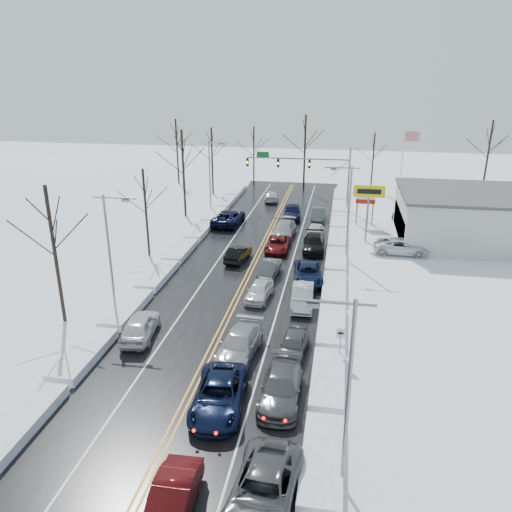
% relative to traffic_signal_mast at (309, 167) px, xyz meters
% --- Properties ---
extents(ground, '(160.00, 160.00, 0.00)m').
position_rel_traffic_signal_mast_xyz_m(ground, '(-3.45, -27.99, -5.48)').
color(ground, white).
rests_on(ground, ground).
extents(road_surface, '(14.00, 84.00, 0.01)m').
position_rel_traffic_signal_mast_xyz_m(road_surface, '(-3.45, -25.99, -5.47)').
color(road_surface, black).
rests_on(road_surface, ground).
extents(snow_bank_left, '(1.89, 72.00, 0.60)m').
position_rel_traffic_signal_mast_xyz_m(snow_bank_left, '(-11.05, -25.99, -5.48)').
color(snow_bank_left, white).
rests_on(snow_bank_left, ground).
extents(snow_bank_right, '(1.89, 72.00, 0.60)m').
position_rel_traffic_signal_mast_xyz_m(snow_bank_right, '(4.15, -25.99, -5.48)').
color(snow_bank_right, white).
rests_on(snow_bank_right, ground).
extents(traffic_signal_mast, '(13.28, 0.39, 8.00)m').
position_rel_traffic_signal_mast_xyz_m(traffic_signal_mast, '(0.00, 0.00, 0.00)').
color(traffic_signal_mast, slate).
rests_on(traffic_signal_mast, ground).
extents(tires_plus_sign, '(3.20, 0.34, 6.00)m').
position_rel_traffic_signal_mast_xyz_m(tires_plus_sign, '(7.05, -12.00, -0.49)').
color(tires_plus_sign, slate).
rests_on(tires_plus_sign, ground).
extents(used_vehicles_sign, '(2.20, 0.22, 4.65)m').
position_rel_traffic_signal_mast_xyz_m(used_vehicles_sign, '(7.05, -5.99, -2.16)').
color(used_vehicles_sign, slate).
rests_on(used_vehicles_sign, ground).
extents(speed_limit_sign, '(0.55, 0.09, 2.35)m').
position_rel_traffic_signal_mast_xyz_m(speed_limit_sign, '(4.75, -35.99, -3.84)').
color(speed_limit_sign, slate).
rests_on(speed_limit_sign, ground).
extents(flagpole, '(1.87, 1.20, 10.00)m').
position_rel_traffic_signal_mast_xyz_m(flagpole, '(11.72, 2.01, 0.45)').
color(flagpole, silver).
rests_on(flagpole, ground).
extents(dealership_building, '(20.40, 12.40, 5.30)m').
position_rel_traffic_signal_mast_xyz_m(dealership_building, '(20.53, -9.99, -2.82)').
color(dealership_building, beige).
rests_on(dealership_building, ground).
extents(streetlight_se, '(3.20, 0.25, 9.00)m').
position_rel_traffic_signal_mast_xyz_m(streetlight_se, '(4.85, -45.99, -0.17)').
color(streetlight_se, slate).
rests_on(streetlight_se, ground).
extents(streetlight_ne, '(3.20, 0.25, 9.00)m').
position_rel_traffic_signal_mast_xyz_m(streetlight_ne, '(4.85, -17.99, -0.17)').
color(streetlight_ne, slate).
rests_on(streetlight_ne, ground).
extents(streetlight_sw, '(3.20, 0.25, 9.00)m').
position_rel_traffic_signal_mast_xyz_m(streetlight_sw, '(-11.74, -31.99, -0.17)').
color(streetlight_sw, slate).
rests_on(streetlight_sw, ground).
extents(streetlight_nw, '(3.20, 0.25, 9.00)m').
position_rel_traffic_signal_mast_xyz_m(streetlight_nw, '(-11.74, -3.99, -0.17)').
color(streetlight_nw, slate).
rests_on(streetlight_nw, ground).
extents(tree_left_b, '(4.00, 4.00, 10.00)m').
position_rel_traffic_signal_mast_xyz_m(tree_left_b, '(-14.95, -33.99, 1.51)').
color(tree_left_b, '#2D231C').
rests_on(tree_left_b, ground).
extents(tree_left_c, '(3.40, 3.40, 8.50)m').
position_rel_traffic_signal_mast_xyz_m(tree_left_c, '(-13.95, -19.99, 0.46)').
color(tree_left_c, '#2D231C').
rests_on(tree_left_c, ground).
extents(tree_left_d, '(4.20, 4.20, 10.50)m').
position_rel_traffic_signal_mast_xyz_m(tree_left_d, '(-14.65, -5.99, 1.86)').
color(tree_left_d, '#2D231C').
rests_on(tree_left_d, ground).
extents(tree_left_e, '(3.80, 3.80, 9.50)m').
position_rel_traffic_signal_mast_xyz_m(tree_left_e, '(-14.25, 6.01, 1.16)').
color(tree_left_e, '#2D231C').
rests_on(tree_left_e, ground).
extents(tree_far_a, '(4.00, 4.00, 10.00)m').
position_rel_traffic_signal_mast_xyz_m(tree_far_a, '(-21.45, 12.01, 1.51)').
color(tree_far_a, '#2D231C').
rests_on(tree_far_a, ground).
extents(tree_far_b, '(3.60, 3.60, 9.00)m').
position_rel_traffic_signal_mast_xyz_m(tree_far_b, '(-9.45, 13.01, 0.81)').
color(tree_far_b, '#2D231C').
rests_on(tree_far_b, ground).
extents(tree_far_c, '(4.40, 4.40, 11.00)m').
position_rel_traffic_signal_mast_xyz_m(tree_far_c, '(-1.45, 11.01, 2.21)').
color(tree_far_c, '#2D231C').
rests_on(tree_far_c, ground).
extents(tree_far_d, '(3.40, 3.40, 8.50)m').
position_rel_traffic_signal_mast_xyz_m(tree_far_d, '(8.55, 12.51, 0.46)').
color(tree_far_d, '#2D231C').
rests_on(tree_far_d, ground).
extents(tree_far_e, '(4.20, 4.20, 10.50)m').
position_rel_traffic_signal_mast_xyz_m(tree_far_e, '(24.55, 13.01, 1.86)').
color(tree_far_e, '#2D231C').
rests_on(tree_far_e, ground).
extents(queued_car_2, '(3.11, 5.94, 1.60)m').
position_rel_traffic_signal_mast_xyz_m(queued_car_2, '(-1.51, -41.71, -5.48)').
color(queued_car_2, black).
rests_on(queued_car_2, ground).
extents(queued_car_3, '(2.71, 5.64, 1.58)m').
position_rel_traffic_signal_mast_xyz_m(queued_car_3, '(-1.54, -36.38, -5.48)').
color(queued_car_3, '#93949A').
rests_on(queued_car_3, ground).
extents(queued_car_4, '(2.04, 4.24, 1.40)m').
position_rel_traffic_signal_mast_xyz_m(queued_car_4, '(-1.68, -27.86, -5.48)').
color(queued_car_4, silver).
rests_on(queued_car_4, ground).
extents(queued_car_5, '(1.78, 4.15, 1.33)m').
position_rel_traffic_signal_mast_xyz_m(queued_car_5, '(-1.56, -23.17, -5.48)').
color(queued_car_5, '#3F4144').
rests_on(queued_car_5, ground).
extents(queued_car_6, '(2.32, 4.91, 1.36)m').
position_rel_traffic_signal_mast_xyz_m(queued_car_6, '(-1.72, -16.53, -5.48)').
color(queued_car_6, '#540B0E').
rests_on(queued_car_6, ground).
extents(queued_car_7, '(2.51, 5.62, 1.60)m').
position_rel_traffic_signal_mast_xyz_m(queued_car_7, '(-1.66, -12.06, -5.48)').
color(queued_car_7, '#96989E').
rests_on(queued_car_7, ground).
extents(queued_car_8, '(2.44, 5.14, 1.70)m').
position_rel_traffic_signal_mast_xyz_m(queued_car_8, '(-1.51, -4.73, -5.48)').
color(queued_car_8, black).
rests_on(queued_car_8, ground).
extents(queued_car_10, '(3.10, 5.98, 1.61)m').
position_rel_traffic_signal_mast_xyz_m(queued_car_10, '(1.83, -47.68, -5.48)').
color(queued_car_10, '#44474A').
rests_on(queued_car_10, ground).
extents(queued_car_11, '(2.21, 5.38, 1.56)m').
position_rel_traffic_signal_mast_xyz_m(queued_car_11, '(1.66, -40.43, -5.48)').
color(queued_car_11, '#464A4C').
rests_on(queued_car_11, ground).
extents(queued_car_12, '(1.99, 4.23, 1.40)m').
position_rel_traffic_signal_mast_xyz_m(queued_car_12, '(1.86, -35.62, -5.48)').
color(queued_car_12, '#424548').
rests_on(queued_car_12, ground).
extents(queued_car_13, '(1.83, 4.71, 1.53)m').
position_rel_traffic_signal_mast_xyz_m(queued_car_13, '(1.81, -28.55, -5.48)').
color(queued_car_13, '#B0B3B9').
rests_on(queued_car_13, ground).
extents(queued_car_14, '(2.93, 5.49, 1.47)m').
position_rel_traffic_signal_mast_xyz_m(queued_car_14, '(1.88, -23.72, -5.48)').
color(queued_car_14, black).
rests_on(queued_car_14, ground).
extents(queued_car_15, '(2.31, 5.29, 1.52)m').
position_rel_traffic_signal_mast_xyz_m(queued_car_15, '(1.84, -15.89, -5.48)').
color(queued_car_15, black).
rests_on(queued_car_15, ground).
extents(queued_car_16, '(1.91, 4.30, 1.44)m').
position_rel_traffic_signal_mast_xyz_m(queued_car_16, '(1.69, -11.96, -5.48)').
color(queued_car_16, silver).
rests_on(queued_car_16, ground).
extents(queued_car_17, '(1.52, 4.34, 1.43)m').
position_rel_traffic_signal_mast_xyz_m(queued_car_17, '(1.71, -5.00, -5.48)').
color(queued_car_17, '#414447').
rests_on(queued_car_17, ground).
extents(oncoming_car_0, '(2.00, 4.36, 1.39)m').
position_rel_traffic_signal_mast_xyz_m(oncoming_car_0, '(-5.04, -19.96, -5.48)').
color(oncoming_car_0, black).
rests_on(oncoming_car_0, ground).
extents(oncoming_car_1, '(3.28, 6.38, 1.72)m').
position_rel_traffic_signal_mast_xyz_m(oncoming_car_1, '(-8.58, -8.58, -5.48)').
color(oncoming_car_1, black).
rests_on(oncoming_car_1, ground).
extents(oncoming_car_2, '(2.36, 4.74, 1.32)m').
position_rel_traffic_signal_mast_xyz_m(oncoming_car_2, '(-5.25, 3.46, -5.48)').
color(oncoming_car_2, silver).
rests_on(oncoming_car_2, ground).
extents(oncoming_car_3, '(2.51, 4.98, 1.63)m').
position_rel_traffic_signal_mast_xyz_m(oncoming_car_3, '(-8.62, -35.22, -5.48)').
color(oncoming_car_3, silver).
rests_on(oncoming_car_3, ground).
extents(parked_car_0, '(5.53, 2.68, 1.52)m').
position_rel_traffic_signal_mast_xyz_m(parked_car_0, '(10.47, -15.28, -5.48)').
color(parked_car_0, silver).
rests_on(parked_car_0, ground).
extents(parked_car_1, '(2.26, 4.77, 1.34)m').
position_rel_traffic_signal_mast_xyz_m(parked_car_1, '(13.67, -12.62, -5.48)').
color(parked_car_1, '#3A3D3F').
rests_on(parked_car_1, ground).
extents(parked_car_2, '(2.08, 4.79, 1.61)m').
position_rel_traffic_signal_mast_xyz_m(parked_car_2, '(11.45, -4.74, -5.48)').
color(parked_car_2, '#3D4042').
rests_on(parked_car_2, ground).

